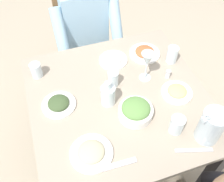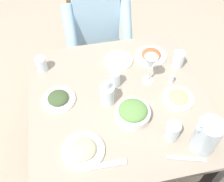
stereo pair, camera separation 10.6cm
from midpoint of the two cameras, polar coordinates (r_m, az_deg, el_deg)
The scene contains 20 objects.
ground_plane at distance 2.06m, azimuth 2.62°, elevation -14.08°, with size 8.00×8.00×0.00m, color tan.
dining_table at distance 1.53m, azimuth 3.42°, elevation -4.16°, with size 1.00×1.00×0.72m.
chair_far at distance 2.20m, azimuth -2.50°, elevation 12.46°, with size 0.40×0.40×0.89m.
diner_far at distance 1.95m, azimuth -1.55°, elevation 12.27°, with size 0.48×0.53×1.19m.
water_pitcher at distance 1.30m, azimuth 22.58°, elevation -9.30°, with size 0.16×0.12×0.19m.
salad_bowl at distance 1.35m, azimuth 6.89°, elevation -4.90°, with size 0.18×0.18×0.09m.
plate_dolmas at distance 1.45m, azimuth -9.80°, elevation -1.80°, with size 0.19×0.19×0.05m.
plate_beans at distance 1.26m, azimuth -4.04°, elevation -13.03°, with size 0.21×0.21×0.04m.
plate_fries at distance 1.49m, azimuth 16.47°, elevation -1.52°, with size 0.18×0.18×0.04m.
plate_rice_curry at distance 1.70m, azimuth 10.47°, elevation 7.75°, with size 0.20×0.20×0.04m.
plate_yoghurt at distance 1.64m, azimuth 3.29°, elevation 6.93°, with size 0.18×0.18×0.04m.
water_glass_far_right at distance 1.61m, azimuth -13.64°, elevation 5.74°, with size 0.07×0.07×0.09m, color silver.
water_glass_center at distance 1.32m, azimuth 15.54°, elevation -8.69°, with size 0.07×0.07×0.10m, color silver.
water_glass_by_pitcher at distance 1.65m, azimuth 16.33°, elevation 6.63°, with size 0.07×0.07×0.11m, color silver.
water_glass_near_left at distance 1.48m, azimuth 2.69°, elevation 2.60°, with size 0.06×0.06×0.10m, color silver.
wine_glass at distance 1.46m, azimuth 10.59°, elevation 5.87°, with size 0.08×0.08×0.20m.
oil_carafe at distance 1.39m, azimuth 1.09°, elevation -1.08°, with size 0.08×0.08×0.16m.
salt_shaker at distance 1.56m, azimuth 14.98°, elevation 2.53°, with size 0.03×0.03×0.05m.
fork_near at distance 1.24m, azimuth 1.85°, elevation -16.14°, with size 0.17×0.03×0.01m, color silver.
knife_near at distance 1.32m, azimuth 18.56°, elevation -14.20°, with size 0.18×0.02×0.01m, color silver.
Camera 2 is at (-0.22, -0.86, 1.86)m, focal length 41.14 mm.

